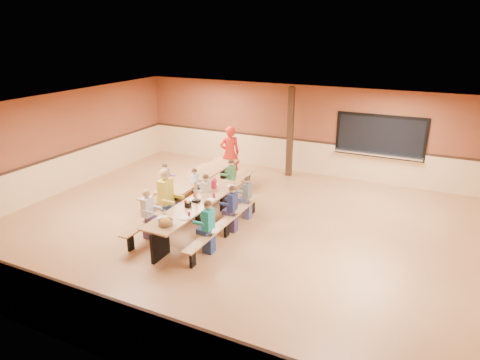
% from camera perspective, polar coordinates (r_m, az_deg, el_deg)
% --- Properties ---
extents(ground, '(12.00, 12.00, 0.00)m').
position_cam_1_polar(ground, '(10.95, -0.38, -6.30)').
color(ground, '#A0653C').
rests_on(ground, ground).
extents(room_envelope, '(12.04, 10.04, 3.02)m').
position_cam_1_polar(room_envelope, '(10.66, -0.39, -2.96)').
color(room_envelope, brown).
rests_on(room_envelope, ground).
extents(kitchen_pass_through, '(2.78, 0.28, 1.38)m').
position_cam_1_polar(kitchen_pass_through, '(14.28, 18.16, 5.33)').
color(kitchen_pass_through, black).
rests_on(kitchen_pass_through, ground).
extents(structural_post, '(0.18, 0.18, 3.00)m').
position_cam_1_polar(structural_post, '(14.37, 6.71, 6.31)').
color(structural_post, black).
rests_on(structural_post, ground).
extents(cafeteria_table_main, '(1.91, 3.70, 0.74)m').
position_cam_1_polar(cafeteria_table_main, '(10.64, -5.77, -4.08)').
color(cafeteria_table_main, '#AA7443').
rests_on(cafeteria_table_main, ground).
extents(cafeteria_table_second, '(1.91, 3.70, 0.74)m').
position_cam_1_polar(cafeteria_table_second, '(12.63, -5.23, -0.15)').
color(cafeteria_table_second, '#AA7443').
rests_on(cafeteria_table_second, ground).
extents(seated_child_white_left, '(0.37, 0.31, 1.22)m').
position_cam_1_polar(seated_child_white_left, '(10.40, -12.19, -4.52)').
color(seated_child_white_left, silver).
rests_on(seated_child_white_left, ground).
extents(seated_adult_yellow, '(0.51, 0.42, 1.49)m').
position_cam_1_polar(seated_adult_yellow, '(10.90, -9.84, -2.43)').
color(seated_adult_yellow, gold).
rests_on(seated_adult_yellow, ground).
extents(seated_child_grey_left, '(0.32, 0.26, 1.11)m').
position_cam_1_polar(seated_child_grey_left, '(12.02, -6.04, -1.07)').
color(seated_child_grey_left, silver).
rests_on(seated_child_grey_left, ground).
extents(seated_child_teal_right, '(0.38, 0.31, 1.24)m').
position_cam_1_polar(seated_child_teal_right, '(9.55, -4.23, -6.31)').
color(seated_child_teal_right, teal).
rests_on(seated_child_teal_right, ground).
extents(seated_child_navy_right, '(0.36, 0.29, 1.19)m').
position_cam_1_polar(seated_child_navy_right, '(10.49, -1.02, -3.91)').
color(seated_child_navy_right, navy).
rests_on(seated_child_navy_right, ground).
extents(seated_child_char_right, '(0.34, 0.28, 1.15)m').
position_cam_1_polar(seated_child_char_right, '(11.22, 0.98, -2.41)').
color(seated_child_char_right, '#4E5459').
rests_on(seated_child_char_right, ground).
extents(seated_child_purple_sec, '(0.32, 0.26, 1.10)m').
position_cam_1_polar(seated_child_purple_sec, '(12.58, -9.89, -0.33)').
color(seated_child_purple_sec, '#80578F').
rests_on(seated_child_purple_sec, ground).
extents(seated_child_green_sec, '(0.36, 0.29, 1.18)m').
position_cam_1_polar(seated_child_green_sec, '(12.52, -1.17, 0.06)').
color(seated_child_green_sec, '#36753E').
rests_on(seated_child_green_sec, ground).
extents(seated_child_tan_sec, '(0.36, 0.29, 1.18)m').
position_cam_1_polar(seated_child_tan_sec, '(11.32, -4.54, -2.18)').
color(seated_child_tan_sec, '#AEA08D').
rests_on(seated_child_tan_sec, ground).
extents(standing_woman, '(0.79, 0.75, 1.82)m').
position_cam_1_polar(standing_woman, '(13.99, -1.38, 3.58)').
color(standing_woman, red).
rests_on(standing_woman, ground).
extents(punch_pitcher, '(0.16, 0.16, 0.22)m').
position_cam_1_polar(punch_pitcher, '(11.43, -3.50, -0.54)').
color(punch_pitcher, '#B1172D').
rests_on(punch_pitcher, cafeteria_table_main).
extents(chip_bowl, '(0.32, 0.32, 0.15)m').
position_cam_1_polar(chip_bowl, '(9.45, -9.90, -5.55)').
color(chip_bowl, orange).
rests_on(chip_bowl, cafeteria_table_main).
extents(napkin_dispenser, '(0.10, 0.14, 0.13)m').
position_cam_1_polar(napkin_dispenser, '(10.28, -6.92, -3.32)').
color(napkin_dispenser, black).
rests_on(napkin_dispenser, cafeteria_table_main).
extents(condiment_mustard, '(0.06, 0.06, 0.17)m').
position_cam_1_polar(condiment_mustard, '(10.23, -6.93, -3.30)').
color(condiment_mustard, yellow).
rests_on(condiment_mustard, cafeteria_table_main).
extents(condiment_ketchup, '(0.06, 0.06, 0.17)m').
position_cam_1_polar(condiment_ketchup, '(10.31, -7.30, -3.14)').
color(condiment_ketchup, '#B2140F').
rests_on(condiment_ketchup, cafeteria_table_main).
extents(table_paddle, '(0.16, 0.16, 0.56)m').
position_cam_1_polar(table_paddle, '(10.54, -5.88, -2.26)').
color(table_paddle, black).
rests_on(table_paddle, cafeteria_table_main).
extents(place_settings, '(0.65, 3.30, 0.11)m').
position_cam_1_polar(place_settings, '(10.54, -5.82, -2.74)').
color(place_settings, beige).
rests_on(place_settings, cafeteria_table_main).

